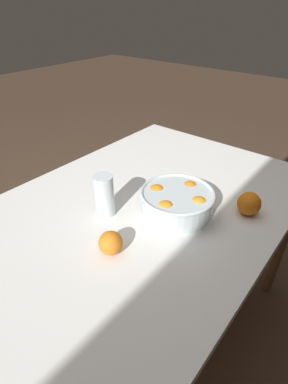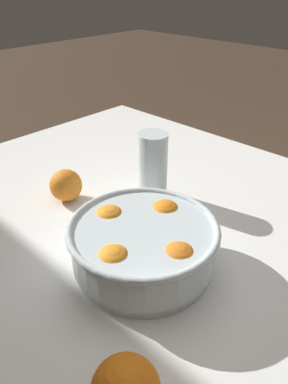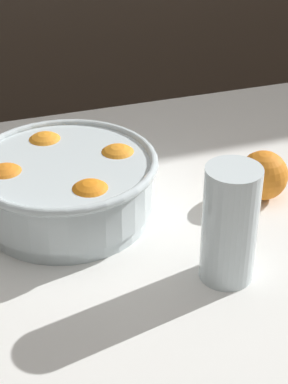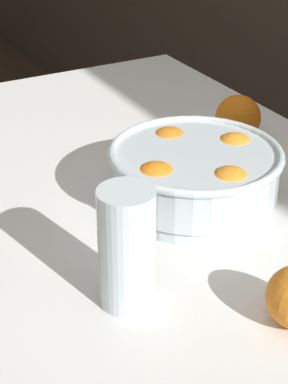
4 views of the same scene
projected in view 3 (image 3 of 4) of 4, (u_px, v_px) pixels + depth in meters
dining_table at (106, 313)px, 0.84m from camera, size 1.33×0.92×0.75m
fruit_bowl at (66, 184)px, 0.87m from camera, size 0.25×0.25×0.09m
juice_glass at (229, 229)px, 0.75m from camera, size 0.07×0.07×0.15m
orange_loose_near_bowl at (263, 175)px, 0.92m from camera, size 0.07×0.07×0.07m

